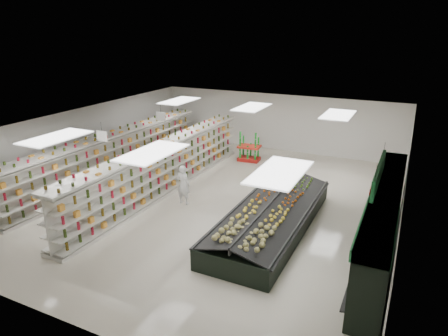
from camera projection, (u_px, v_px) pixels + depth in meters
The scene contains 16 objects.
floor at pixel (214, 200), 16.46m from camera, with size 16.00×16.00×0.00m, color beige.
ceiling at pixel (213, 124), 15.39m from camera, with size 14.00×16.00×0.02m, color white.
wall_back at pixel (277, 122), 22.72m from camera, with size 14.00×0.02×3.20m, color white.
wall_front at pixel (55, 264), 9.13m from camera, with size 14.00×0.02×3.20m, color white.
wall_left at pixel (81, 142), 18.78m from camera, with size 0.02×16.00×3.20m, color white.
wall_right at pixel (403, 193), 13.07m from camera, with size 0.02×16.00×3.20m, color white.
produce_wall_case at pixel (382, 218), 12.11m from camera, with size 0.93×8.00×2.20m.
aisle_sign_near at pixel (102, 136), 15.39m from camera, with size 0.52×0.06×0.75m.
aisle_sign_far at pixel (161, 116), 18.79m from camera, with size 0.52×0.06×0.75m.
hortifruti_banner at pixel (379, 173), 11.75m from camera, with size 0.12×3.20×0.95m.
gondola_left at pixel (115, 157), 18.67m from camera, with size 1.34×12.30×2.13m.
gondola_center at pixel (164, 169), 17.07m from camera, with size 1.03×12.33×2.14m.
produce_island at pixel (271, 216), 13.98m from camera, with size 2.59×7.05×1.05m.
soda_endcap at pixel (249, 148), 21.04m from camera, with size 1.22×0.88×1.48m.
shopper_main at pixel (183, 185), 15.83m from camera, with size 0.59×0.39×1.63m, color silver.
shopper_background at pixel (199, 140), 21.82m from camera, with size 0.89×0.55×1.83m, color tan.
Camera 1 is at (6.91, -13.41, 6.72)m, focal length 32.00 mm.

